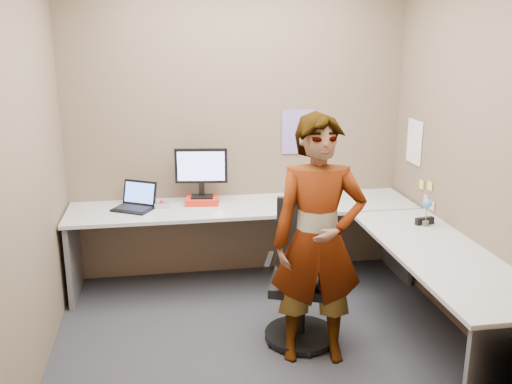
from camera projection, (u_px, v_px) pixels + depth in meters
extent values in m
plane|color=#252529|center=(262.00, 339.00, 4.17)|extent=(3.00, 3.00, 0.00)
plane|color=brown|center=(237.00, 128.00, 5.04)|extent=(3.00, 0.00, 3.00)
plane|color=brown|center=(471.00, 151.00, 4.04)|extent=(0.00, 2.70, 2.70)
plane|color=brown|center=(28.00, 167.00, 3.57)|extent=(0.00, 2.70, 2.70)
cube|color=#B7B7B7|center=(243.00, 207.00, 4.90)|extent=(2.96, 0.65, 0.03)
cube|color=#B7B7B7|center=(442.00, 255.00, 3.85)|extent=(0.65, 1.91, 0.03)
cube|color=#59595B|center=(74.00, 257.00, 4.78)|extent=(0.04, 0.60, 0.70)
cube|color=#59595B|center=(398.00, 237.00, 5.23)|extent=(0.04, 0.60, 0.70)
cube|color=red|center=(202.00, 200.00, 4.94)|extent=(0.31, 0.24, 0.06)
cube|color=black|center=(202.00, 197.00, 4.93)|extent=(0.20, 0.15, 0.01)
cube|color=black|center=(202.00, 189.00, 4.93)|extent=(0.05, 0.04, 0.11)
cube|color=black|center=(201.00, 166.00, 4.87)|extent=(0.45, 0.09, 0.30)
cube|color=#8395E3|center=(201.00, 166.00, 4.86)|extent=(0.40, 0.06, 0.25)
cube|color=black|center=(133.00, 209.00, 4.77)|extent=(0.38, 0.35, 0.02)
cube|color=black|center=(140.00, 193.00, 4.84)|extent=(0.30, 0.21, 0.20)
cube|color=#4567DB|center=(140.00, 193.00, 4.84)|extent=(0.26, 0.18, 0.17)
cube|color=#B7B7BC|center=(162.00, 205.00, 4.83)|extent=(0.12, 0.08, 0.04)
sphere|color=red|center=(162.00, 202.00, 4.81)|extent=(0.04, 0.04, 0.04)
cone|color=white|center=(219.00, 210.00, 4.66)|extent=(0.10, 0.10, 0.06)
cube|color=black|center=(425.00, 221.00, 4.41)|extent=(0.15, 0.06, 0.05)
cylinder|color=brown|center=(425.00, 223.00, 4.38)|extent=(0.05, 0.05, 0.04)
cylinder|color=#338C3F|center=(426.00, 212.00, 4.35)|extent=(0.01, 0.01, 0.14)
sphere|color=#4094E3|center=(427.00, 203.00, 4.33)|extent=(0.07, 0.07, 0.07)
cube|color=#846BB7|center=(298.00, 132.00, 5.13)|extent=(0.30, 0.01, 0.40)
cube|color=white|center=(414.00, 142.00, 4.92)|extent=(0.01, 0.28, 0.38)
cube|color=#F2E059|center=(430.00, 186.00, 4.67)|extent=(0.01, 0.07, 0.07)
cube|color=pink|center=(426.00, 199.00, 4.75)|extent=(0.01, 0.07, 0.07)
cube|color=pink|center=(432.00, 206.00, 4.64)|extent=(0.01, 0.07, 0.07)
cube|color=#F2E059|center=(422.00, 185.00, 4.82)|extent=(0.01, 0.07, 0.07)
cylinder|color=black|center=(301.00, 334.00, 4.16)|extent=(0.53, 0.53, 0.04)
cylinder|color=black|center=(301.00, 309.00, 4.10)|extent=(0.06, 0.06, 0.38)
cube|color=black|center=(302.00, 283.00, 4.05)|extent=(0.55, 0.55, 0.07)
cube|color=black|center=(305.00, 232.00, 4.16)|extent=(0.41, 0.17, 0.52)
cube|color=black|center=(269.00, 260.00, 4.04)|extent=(0.12, 0.28, 0.03)
cube|color=black|center=(336.00, 264.00, 3.97)|extent=(0.12, 0.28, 0.03)
imported|color=#999399|center=(318.00, 241.00, 3.74)|extent=(0.67, 0.49, 1.69)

